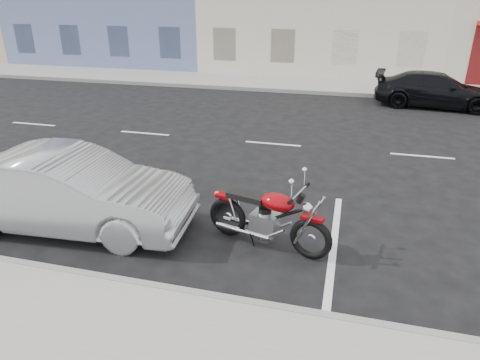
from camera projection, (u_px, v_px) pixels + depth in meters
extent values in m
plane|color=black|center=(345.00, 150.00, 11.73)|extent=(120.00, 120.00, 0.00)
cube|color=gray|center=(245.00, 82.00, 20.59)|extent=(80.00, 3.40, 0.15)
cube|color=gray|center=(0.00, 262.00, 6.65)|extent=(80.00, 0.12, 0.16)
cube|color=gray|center=(236.00, 88.00, 19.08)|extent=(80.00, 0.12, 0.16)
torus|color=black|center=(361.00, 253.00, 6.42)|extent=(0.71, 0.29, 0.71)
torus|color=black|center=(269.00, 229.00, 7.10)|extent=(0.71, 0.29, 0.71)
cube|color=maroon|center=(363.00, 232.00, 6.27)|extent=(0.38, 0.22, 0.05)
cube|color=maroon|center=(267.00, 207.00, 6.96)|extent=(0.35, 0.24, 0.06)
cube|color=gray|center=(310.00, 236.00, 6.75)|extent=(0.51, 0.42, 0.36)
ellipsoid|color=maroon|center=(325.00, 214.00, 6.48)|extent=(0.66, 0.49, 0.28)
cube|color=black|center=(291.00, 207.00, 6.74)|extent=(0.70, 0.43, 0.09)
cylinder|color=silver|center=(350.00, 205.00, 6.23)|extent=(0.22, 0.72, 0.04)
sphere|color=silver|center=(358.00, 221.00, 6.25)|extent=(0.18, 0.18, 0.18)
cylinder|color=silver|center=(285.00, 244.00, 6.86)|extent=(0.99, 0.33, 0.08)
cylinder|color=silver|center=(292.00, 236.00, 7.09)|extent=(0.99, 0.33, 0.08)
cylinder|color=silver|center=(359.00, 234.00, 6.32)|extent=(0.41, 0.15, 0.84)
cylinder|color=black|center=(325.00, 230.00, 6.58)|extent=(0.83, 0.26, 0.52)
imported|color=#9D9FA4|center=(69.00, 191.00, 7.55)|extent=(4.45, 1.82, 1.43)
imported|color=black|center=(436.00, 90.00, 15.99)|extent=(4.58, 2.26, 1.28)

